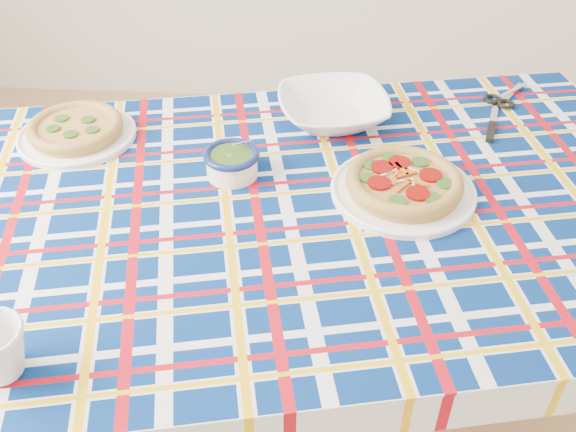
# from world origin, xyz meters

# --- Properties ---
(dining_table) EXTENTS (1.73, 1.28, 0.74)m
(dining_table) POSITION_xyz_m (-0.19, 0.17, 0.67)
(dining_table) COLOR brown
(dining_table) RESTS_ON floor
(tablecloth) EXTENTS (1.77, 1.31, 0.10)m
(tablecloth) POSITION_xyz_m (-0.19, 0.17, 0.69)
(tablecloth) COLOR navy
(tablecloth) RESTS_ON dining_table
(main_focaccia_plate) EXTENTS (0.36, 0.36, 0.06)m
(main_focaccia_plate) POSITION_xyz_m (-0.01, 0.21, 0.77)
(main_focaccia_plate) COLOR #B27F3F
(main_focaccia_plate) RESTS_ON tablecloth
(pesto_bowl) EXTENTS (0.16, 0.16, 0.07)m
(pesto_bowl) POSITION_xyz_m (-0.38, 0.26, 0.78)
(pesto_bowl) COLOR #223E10
(pesto_bowl) RESTS_ON tablecloth
(serving_bowl) EXTENTS (0.32, 0.32, 0.07)m
(serving_bowl) POSITION_xyz_m (-0.16, 0.51, 0.78)
(serving_bowl) COLOR white
(serving_bowl) RESTS_ON tablecloth
(second_focaccia_plate) EXTENTS (0.32, 0.32, 0.05)m
(second_focaccia_plate) POSITION_xyz_m (-0.77, 0.39, 0.77)
(second_focaccia_plate) COLOR #B27F3F
(second_focaccia_plate) RESTS_ON tablecloth
(table_knife) EXTENTS (0.08, 0.23, 0.01)m
(table_knife) POSITION_xyz_m (0.25, 0.57, 0.75)
(table_knife) COLOR silver
(table_knife) RESTS_ON tablecloth
(kitchen_scissors) EXTENTS (0.19, 0.20, 0.02)m
(kitchen_scissors) POSITION_xyz_m (0.32, 0.68, 0.75)
(kitchen_scissors) COLOR silver
(kitchen_scissors) RESTS_ON tablecloth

